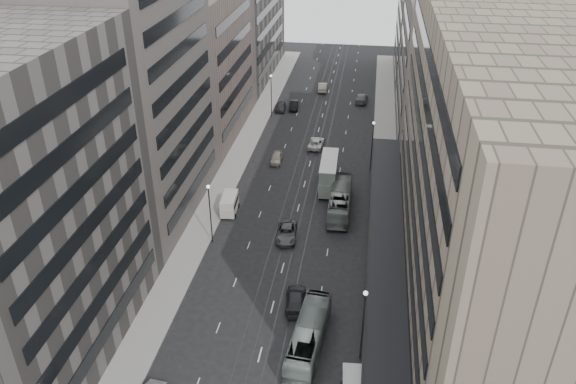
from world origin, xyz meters
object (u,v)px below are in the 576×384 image
Objects in this scene: bus_near at (309,335)px; double_decker at (329,173)px; panel_van at (229,204)px; bus_far at (340,200)px; sedan_2 at (286,233)px.

double_decker reaches higher than bus_near.
panel_van is at bearing -145.49° from double_decker.
bus_far is 6.67m from double_decker.
bus_near is 2.56× the size of panel_van.
sedan_2 is (-4.16, -13.99, -1.76)m from double_decker.
panel_van is (-12.83, -9.18, -1.02)m from double_decker.
bus_far is at bearing 7.25° from panel_van.
panel_van is at bearing 10.81° from bus_far.
bus_near is at bearing -79.20° from sedan_2.
panel_van is 9.94m from sedan_2.
sedan_2 is (-6.33, -7.74, -0.91)m from bus_far.
double_decker reaches higher than panel_van.
bus_far is 1.39× the size of double_decker.
double_decker reaches higher than bus_far.
sedan_2 is at bearing -107.64° from double_decker.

